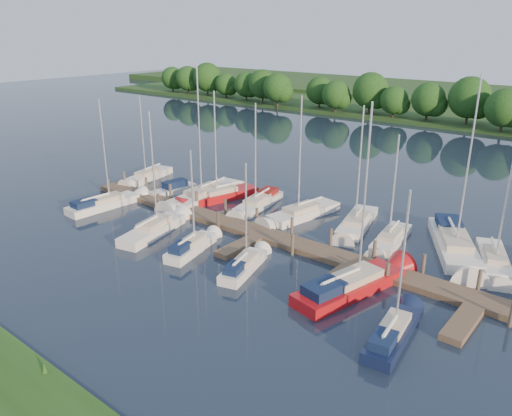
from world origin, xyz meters
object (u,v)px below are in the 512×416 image
Objects in this scene: motorboat at (174,190)px; sailboat_n_5 at (300,215)px; sailboat_s_2 at (192,247)px; sailboat_n_0 at (147,177)px; dock at (258,237)px.

sailboat_n_5 is (13.36, 2.23, -0.06)m from motorboat.
sailboat_s_2 reaches higher than motorboat.
motorboat is 0.47× the size of sailboat_n_5.
sailboat_s_2 is at bearing 88.02° from sailboat_n_5.
motorboat is at bearing 19.67° from sailboat_n_5.
sailboat_n_0 is at bearing 136.31° from sailboat_s_2.
sailboat_n_5 is at bearing 91.09° from dock.
sailboat_n_0 reaches higher than motorboat.
dock is 5.26m from sailboat_s_2.
sailboat_n_0 is 0.86× the size of sailboat_n_5.
dock is at bearing 152.97° from sailboat_n_0.
motorboat reaches higher than dock.
sailboat_n_0 is 19.03m from sailboat_n_5.
motorboat is 13.54m from sailboat_n_5.
motorboat is at bearing 129.44° from sailboat_s_2.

